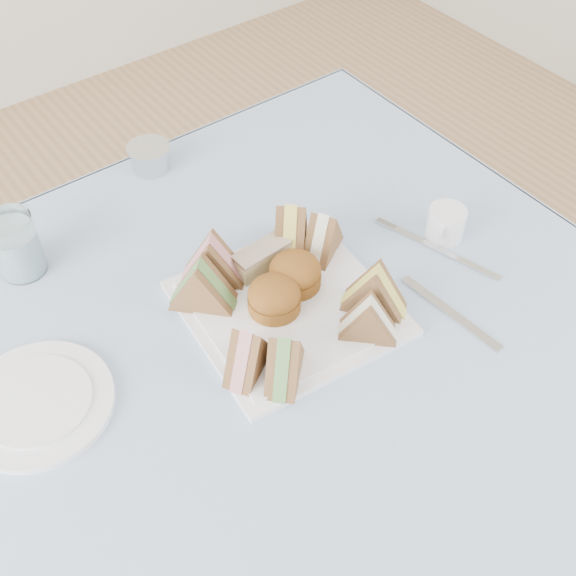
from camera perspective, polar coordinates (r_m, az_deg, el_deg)
floor at (r=1.68m, az=0.36°, el=-19.93°), size 4.00×4.00×0.00m
table at (r=1.34m, az=0.44°, el=-13.94°), size 0.90×0.90×0.74m
tablecloth at (r=1.03m, az=0.55°, el=-4.06°), size 1.02×1.02×0.01m
serving_plate at (r=1.06m, az=-0.00°, el=-1.61°), size 0.31×0.31×0.01m
sandwich_fl_a at (r=0.95m, az=-3.21°, el=-4.92°), size 0.10×0.08×0.08m
sandwich_fl_b at (r=0.94m, az=-0.28°, el=-5.48°), size 0.09×0.09×0.08m
sandwich_fr_a at (r=1.02m, az=6.89°, el=-0.04°), size 0.09×0.10×0.08m
sandwich_fr_b at (r=0.99m, az=6.40°, el=-2.31°), size 0.09×0.09×0.07m
sandwich_bl_a at (r=1.03m, az=-6.85°, el=0.38°), size 0.10×0.10×0.09m
sandwich_bl_b at (r=1.06m, az=-6.00°, el=2.31°), size 0.10×0.10×0.09m
sandwich_br_a at (r=1.10m, az=2.77°, el=4.31°), size 0.10×0.08×0.08m
sandwich_br_b at (r=1.11m, az=0.24°, el=4.89°), size 0.10×0.10×0.09m
scone_left at (r=1.03m, az=-1.10°, el=-0.70°), size 0.08×0.08×0.05m
scone_right at (r=1.06m, az=0.55°, el=1.22°), size 0.09×0.09×0.05m
pastry_slice at (r=1.09m, az=-2.09°, el=2.34°), size 0.09×0.04×0.04m
side_plate at (r=1.01m, az=-19.17°, el=-8.63°), size 0.20×0.20×0.01m
water_glass at (r=1.15m, az=-20.71°, el=3.21°), size 0.08×0.08×0.10m
tea_strainer at (r=1.31m, az=-10.86°, el=10.03°), size 0.09×0.09×0.04m
knife at (r=1.08m, az=12.72°, el=-1.91°), size 0.03×0.18×0.00m
fork at (r=1.17m, az=12.36°, el=2.71°), size 0.06×0.18×0.00m
creamer_jug at (r=1.18m, az=12.37°, el=5.01°), size 0.08×0.08×0.05m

